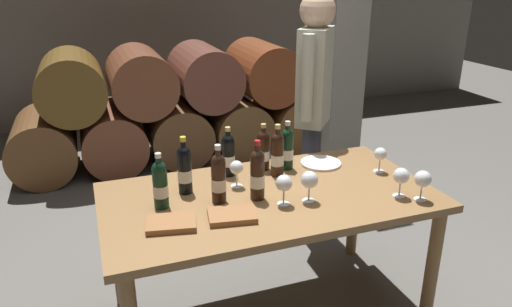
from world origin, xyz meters
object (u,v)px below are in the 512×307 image
wine_bottle_0 (219,178)px  wine_bottle_1 (185,169)px  wine_glass_2 (380,155)px  sommelier_presenting (314,96)px  wine_bottle_4 (228,154)px  wine_glass_3 (236,168)px  wine_bottle_5 (287,148)px  wine_bottle_3 (160,184)px  wine_glass_5 (401,177)px  wine_glass_1 (423,180)px  wine_bottle_7 (263,150)px  wine_bottle_6 (277,154)px  tasting_notebook (171,223)px  dining_table (269,209)px  serving_plate (321,163)px  leather_ledger (232,215)px  wine_bottle_2 (257,174)px  wine_glass_0 (284,184)px  wine_glass_4 (309,180)px

wine_bottle_0 → wine_bottle_1: bearing=129.2°
wine_glass_2 → sommelier_presenting: sommelier_presenting is taller
wine_bottle_4 → wine_glass_3: 0.16m
wine_bottle_5 → wine_glass_3: bearing=-158.5°
wine_bottle_3 → wine_glass_2: wine_bottle_3 is taller
wine_glass_3 → wine_glass_5: 0.84m
wine_bottle_0 → wine_glass_1: size_ratio=1.92×
wine_bottle_7 → wine_glass_5: (0.52, -0.57, -0.01)m
wine_glass_2 → wine_bottle_7: bearing=156.5°
wine_bottle_6 → wine_glass_5: bearing=-44.0°
wine_bottle_6 → tasting_notebook: (-0.67, -0.37, -0.11)m
dining_table → wine_glass_1: bearing=-25.4°
wine_glass_2 → wine_glass_3: size_ratio=0.99×
dining_table → wine_glass_1: size_ratio=10.78×
wine_glass_3 → tasting_notebook: (-0.41, -0.30, -0.09)m
wine_bottle_1 → serving_plate: wine_bottle_1 is taller
wine_glass_1 → wine_glass_3: (-0.82, 0.47, -0.01)m
wine_bottle_4 → leather_ledger: wine_bottle_4 is taller
wine_glass_2 → wine_bottle_2: bearing=-173.8°
wine_bottle_0 → wine_bottle_6: wine_bottle_0 is taller
leather_ledger → wine_glass_2: bearing=23.3°
wine_glass_1 → serving_plate: wine_glass_1 is taller
wine_bottle_7 → wine_glass_2: size_ratio=1.87×
wine_bottle_1 → tasting_notebook: wine_bottle_1 is taller
sommelier_presenting → wine_glass_1: bearing=-86.3°
wine_glass_1 → wine_glass_5: (-0.08, 0.07, -0.00)m
wine_glass_0 → serving_plate: 0.59m
wine_bottle_0 → serving_plate: (0.70, 0.27, -0.12)m
dining_table → wine_bottle_7: wine_bottle_7 is taller
wine_bottle_0 → wine_glass_3: 0.20m
serving_plate → leather_ledger: bearing=-147.0°
wine_bottle_7 → tasting_notebook: size_ratio=1.24×
wine_bottle_3 → wine_glass_2: size_ratio=1.93×
wine_bottle_2 → wine_glass_3: (-0.05, 0.17, -0.03)m
tasting_notebook → serving_plate: 1.06m
wine_bottle_3 → wine_bottle_1: bearing=40.4°
wine_bottle_0 → wine_bottle_7: (0.36, 0.32, -0.01)m
wine_glass_2 → wine_bottle_6: bearing=164.7°
wine_glass_3 → dining_table: bearing=-47.1°
dining_table → wine_glass_5: 0.69m
leather_ledger → serving_plate: (0.69, 0.45, -0.01)m
wine_glass_5 → wine_bottle_7: bearing=132.3°
wine_glass_0 → serving_plate: size_ratio=0.65×
tasting_notebook → serving_plate: (0.97, 0.43, -0.01)m
wine_bottle_4 → wine_bottle_3: bearing=-147.8°
wine_glass_0 → leather_ledger: (-0.28, -0.05, -0.10)m
serving_plate → wine_glass_0: bearing=-135.6°
wine_bottle_7 → wine_glass_4: 0.47m
wine_bottle_3 → wine_glass_3: wine_bottle_3 is taller
leather_ledger → wine_glass_3: bearing=77.9°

